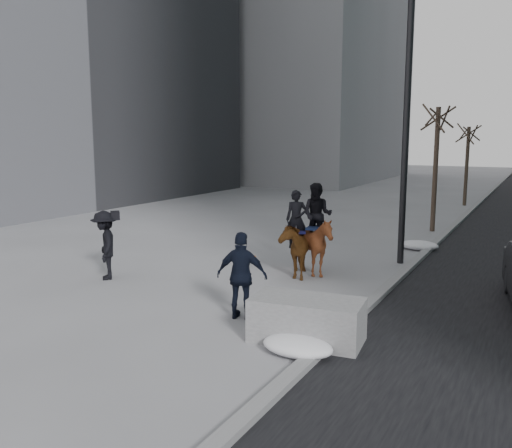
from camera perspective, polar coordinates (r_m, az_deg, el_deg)
The scene contains 12 objects.
ground at distance 12.46m, azimuth -2.64°, elevation -7.61°, with size 120.00×120.00×0.00m, color gray.
curb at distance 20.77m, azimuth 19.15°, elevation -1.13°, with size 0.25×90.00×0.12m, color gray.
building_left at distance 32.90m, azimuth -23.93°, elevation 19.67°, with size 12.00×26.00×20.00m, color #595960.
planter at distance 9.77m, azimuth 5.38°, elevation -10.02°, with size 1.96×0.98×0.78m, color gray.
tree_near at distance 21.64m, azimuth 18.39°, elevation 6.10°, with size 1.20×1.20×5.21m, color #372A20, non-canonical shape.
tree_far at distance 30.48m, azimuth 21.32°, elevation 6.09°, with size 1.20×1.20×4.56m, color #362B20, non-canonical shape.
mounted_left at distance 14.18m, azimuth 4.04°, elevation -2.10°, with size 1.42×1.89×2.22m.
mounted_right at distance 14.16m, azimuth 6.24°, elevation -1.57°, with size 1.45×1.59×2.41m.
feeder at distance 10.76m, azimuth -1.49°, elevation -5.46°, with size 1.10×0.97×1.75m.
camera_crew at distance 14.25m, azimuth -15.61°, elevation -2.13°, with size 1.26×1.26×1.75m.
lamppost at distance 15.80m, azimuth 15.67°, elevation 13.93°, with size 0.25×0.80×9.09m.
snow_piles at distance 13.39m, azimuth 12.47°, elevation -5.94°, with size 1.23×10.38×0.31m.
Camera 1 is at (6.15, -10.22, 3.60)m, focal length 38.00 mm.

